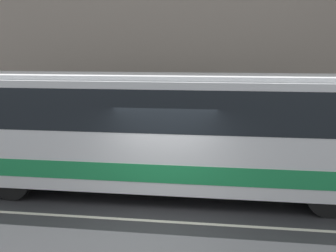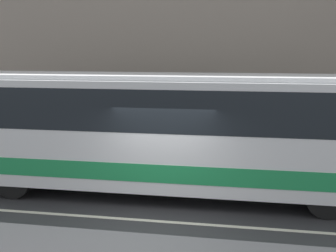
% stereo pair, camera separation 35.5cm
% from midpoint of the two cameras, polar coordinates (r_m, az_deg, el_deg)
% --- Properties ---
extents(ground_plane, '(60.00, 60.00, 0.00)m').
position_cam_midpoint_polar(ground_plane, '(10.88, -2.06, -11.55)').
color(ground_plane, '#2D2D30').
extents(sidewalk, '(60.00, 2.68, 0.12)m').
position_cam_midpoint_polar(sidewalk, '(15.91, 1.74, -4.56)').
color(sidewalk, '#A09E99').
rests_on(sidewalk, ground_plane).
extents(lane_stripe, '(54.00, 0.14, 0.01)m').
position_cam_midpoint_polar(lane_stripe, '(10.88, -2.06, -11.53)').
color(lane_stripe, beige).
rests_on(lane_stripe, ground_plane).
extents(transit_bus, '(11.93, 2.55, 3.24)m').
position_cam_midpoint_polar(transit_bus, '(12.45, -2.51, -0.17)').
color(transit_bus, white).
rests_on(transit_bus, ground_plane).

